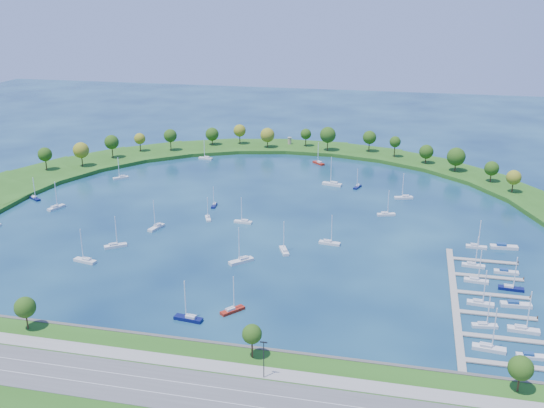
% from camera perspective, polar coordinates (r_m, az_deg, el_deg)
% --- Properties ---
extents(ground, '(700.00, 700.00, 0.00)m').
position_cam_1_polar(ground, '(265.87, -1.29, -1.08)').
color(ground, '#061B3C').
rests_on(ground, ground).
extents(south_shoreline, '(420.00, 43.10, 11.60)m').
position_cam_1_polar(south_shoreline, '(161.78, -12.22, -15.65)').
color(south_shoreline, '#235015').
rests_on(south_shoreline, ground).
extents(breakwater, '(286.74, 247.64, 2.00)m').
position_cam_1_polar(breakwater, '(322.80, -7.21, 2.65)').
color(breakwater, '#235015').
rests_on(breakwater, ground).
extents(breakwater_trees, '(238.53, 87.21, 14.02)m').
position_cam_1_polar(breakwater_trees, '(346.60, 0.88, 5.51)').
color(breakwater_trees, '#382314').
rests_on(breakwater_trees, breakwater).
extents(harbor_tower, '(2.60, 2.60, 4.30)m').
position_cam_1_polar(harbor_tower, '(379.21, 1.61, 5.80)').
color(harbor_tower, gray).
rests_on(harbor_tower, breakwater).
extents(dock_system, '(24.28, 82.00, 1.60)m').
position_cam_1_polar(dock_system, '(204.38, 18.41, -8.59)').
color(dock_system, gray).
rests_on(dock_system, ground).
extents(moored_boat_0, '(4.41, 8.77, 12.42)m').
position_cam_1_polar(moored_boat_0, '(255.73, -10.52, -2.04)').
color(moored_boat_0, silver).
rests_on(moored_boat_0, ground).
extents(moored_boat_1, '(3.70, 7.03, 9.96)m').
position_cam_1_polar(moored_boat_1, '(305.45, 7.81, 1.64)').
color(moored_boat_1, '#0A0F42').
rests_on(moored_boat_1, ground).
extents(moored_boat_2, '(8.06, 6.82, 12.21)m').
position_cam_1_polar(moored_boat_2, '(241.24, -14.12, -3.65)').
color(moored_boat_2, silver).
rests_on(moored_boat_2, ground).
extents(moored_boat_3, '(2.50, 6.52, 9.35)m').
position_cam_1_polar(moored_boat_3, '(278.01, -5.31, -0.05)').
color(moored_boat_3, '#0A0F42').
rests_on(moored_boat_3, ground).
extents(moored_boat_4, '(7.25, 5.56, 10.69)m').
position_cam_1_polar(moored_boat_4, '(305.76, -20.85, 0.54)').
color(moored_boat_4, '#0A0F42').
rests_on(moored_boat_4, ground).
extents(moored_boat_5, '(7.56, 2.40, 11.00)m').
position_cam_1_polar(moored_boat_5, '(257.69, -2.64, -1.57)').
color(moored_boat_5, silver).
rests_on(moored_boat_5, ground).
extents(moored_boat_6, '(7.97, 4.38, 11.29)m').
position_cam_1_polar(moored_boat_6, '(270.20, 10.38, -0.87)').
color(moored_boat_6, silver).
rests_on(moored_boat_6, ground).
extents(moored_boat_7, '(8.31, 8.35, 13.53)m').
position_cam_1_polar(moored_boat_7, '(221.63, -2.81, -5.13)').
color(moored_boat_7, silver).
rests_on(moored_boat_7, ground).
extents(moored_boat_8, '(6.68, 7.47, 11.54)m').
position_cam_1_polar(moored_boat_8, '(189.94, -3.65, -9.59)').
color(moored_boat_8, maroon).
rests_on(moored_boat_8, ground).
extents(moored_boat_9, '(7.22, 6.68, 11.32)m').
position_cam_1_polar(moored_boat_9, '(326.18, -13.65, 2.41)').
color(moored_boat_9, silver).
rests_on(moored_boat_9, ground).
extents(moored_boat_10, '(4.93, 8.67, 12.29)m').
position_cam_1_polar(moored_boat_10, '(289.76, -19.12, -0.25)').
color(moored_boat_10, silver).
rests_on(moored_boat_10, ground).
extents(moored_boat_11, '(5.22, 8.28, 11.82)m').
position_cam_1_polar(moored_boat_11, '(229.71, 1.12, -4.22)').
color(moored_boat_11, silver).
rests_on(moored_boat_11, ground).
extents(moored_boat_12, '(7.47, 7.28, 11.98)m').
position_cam_1_polar(moored_boat_12, '(344.57, 4.29, 3.81)').
color(moored_boat_12, maroon).
rests_on(moored_boat_12, ground).
extents(moored_boat_13, '(8.35, 3.44, 11.92)m').
position_cam_1_polar(moored_boat_13, '(355.32, -6.07, 4.23)').
color(moored_boat_13, silver).
rests_on(moored_boat_13, ground).
extents(moored_boat_14, '(8.80, 3.99, 12.50)m').
position_cam_1_polar(moored_boat_14, '(231.30, -16.70, -4.91)').
color(moored_boat_14, silver).
rests_on(moored_boat_14, ground).
extents(moored_boat_15, '(10.11, 4.96, 14.31)m').
position_cam_1_polar(moored_boat_15, '(307.62, 5.54, 1.88)').
color(moored_boat_15, silver).
rests_on(moored_boat_15, ground).
extents(moored_boat_17, '(8.82, 3.40, 12.64)m').
position_cam_1_polar(moored_boat_17, '(186.88, -7.63, -10.24)').
color(moored_boat_17, '#0A0F42').
rests_on(moored_boat_17, ground).
extents(moored_boat_18, '(8.28, 3.14, 11.88)m').
position_cam_1_polar(moored_boat_18, '(237.54, 5.27, -3.48)').
color(moored_boat_18, silver).
rests_on(moored_boat_18, ground).
extents(moored_boat_19, '(4.46, 6.94, 9.93)m').
position_cam_1_polar(moored_boat_19, '(262.85, -5.87, -1.23)').
color(moored_boat_19, silver).
rests_on(moored_boat_19, ground).
extents(moored_boat_20, '(8.73, 4.63, 12.37)m').
position_cam_1_polar(moored_boat_20, '(293.18, 11.95, 0.65)').
color(moored_boat_20, silver).
rests_on(moored_boat_20, ground).
extents(docked_boat_0, '(8.98, 3.40, 12.89)m').
position_cam_1_polar(docked_boat_0, '(181.23, 19.19, -12.25)').
color(docked_boat_0, silver).
rests_on(docked_boat_0, ground).
extents(docked_boat_1, '(7.76, 2.60, 1.56)m').
position_cam_1_polar(docked_boat_1, '(181.88, 22.58, -12.72)').
color(docked_boat_1, silver).
rests_on(docked_boat_1, ground).
extents(docked_boat_2, '(7.44, 2.94, 10.64)m').
position_cam_1_polar(docked_boat_2, '(191.89, 18.84, -10.37)').
color(docked_boat_2, silver).
rests_on(docked_boat_2, ground).
extents(docked_boat_3, '(8.87, 2.99, 12.83)m').
position_cam_1_polar(docked_boat_3, '(193.30, 21.98, -10.53)').
color(docked_boat_3, silver).
rests_on(docked_boat_3, ground).
extents(docked_boat_4, '(8.25, 3.06, 11.86)m').
position_cam_1_polar(docked_boat_4, '(203.72, 18.50, -8.52)').
color(docked_boat_4, silver).
rests_on(docked_boat_4, ground).
extents(docked_boat_5, '(9.35, 3.22, 1.87)m').
position_cam_1_polar(docked_boat_5, '(206.58, 21.36, -8.54)').
color(docked_boat_5, silver).
rests_on(docked_boat_5, ground).
extents(docked_boat_6, '(8.02, 2.97, 11.53)m').
position_cam_1_polar(docked_boat_6, '(218.03, 18.14, -6.59)').
color(docked_boat_6, silver).
rests_on(docked_boat_6, ground).
extents(docked_boat_7, '(8.06, 2.81, 11.64)m').
position_cam_1_polar(docked_boat_7, '(216.51, 20.99, -7.12)').
color(docked_boat_7, '#0A0F42').
rests_on(docked_boat_7, ground).
extents(docked_boat_8, '(7.97, 2.92, 11.47)m').
position_cam_1_polar(docked_boat_8, '(229.09, 17.91, -5.28)').
color(docked_boat_8, silver).
rests_on(docked_boat_8, ground).
extents(docked_boat_9, '(8.11, 2.48, 1.64)m').
position_cam_1_polar(docked_boat_9, '(227.83, 20.58, -5.82)').
color(docked_boat_9, silver).
rests_on(docked_boat_9, ground).
extents(docked_boat_10, '(7.65, 2.48, 11.10)m').
position_cam_1_polar(docked_boat_10, '(245.46, 18.16, -3.65)').
color(docked_boat_10, silver).
rests_on(docked_boat_10, ground).
extents(docked_boat_11, '(10.07, 3.50, 2.02)m').
position_cam_1_polar(docked_boat_11, '(248.36, 20.40, -3.68)').
color(docked_boat_11, silver).
rests_on(docked_boat_11, ground).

